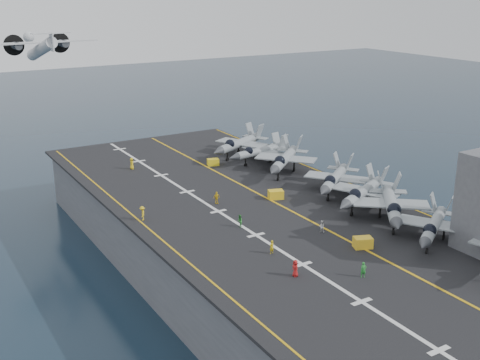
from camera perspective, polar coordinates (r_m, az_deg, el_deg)
ground at (r=92.55m, az=1.29°, el=-8.34°), size 500.00×500.00×0.00m
hull at (r=90.46m, az=1.31°, el=-5.50°), size 36.00×90.00×10.00m
flight_deck at (r=88.52m, az=1.33°, el=-2.41°), size 38.00×92.00×0.40m
foul_line at (r=89.99m, az=2.95°, el=-1.93°), size 0.35×90.00×0.02m
landing_centerline at (r=85.59m, az=-2.07°, el=-2.98°), size 0.50×90.00×0.02m
deck_edge_port at (r=81.24m, az=-8.89°, el=-4.37°), size 0.25×90.00×0.02m
deck_edge_stbd at (r=99.05m, az=10.42°, el=-0.34°), size 0.25×90.00×0.02m
fighter_jet_1 at (r=78.51m, az=17.91°, el=-4.04°), size 16.25×14.85×4.70m
fighter_jet_2 at (r=83.35m, az=14.17°, el=-2.19°), size 17.57×18.30×5.31m
fighter_jet_3 at (r=88.07m, az=11.62°, el=-1.02°), size 17.22×15.01×5.02m
fighter_jet_4 at (r=93.63m, az=9.00°, el=0.26°), size 17.25×16.26×4.99m
fighter_jet_5 at (r=102.43m, az=4.27°, el=2.08°), size 18.43×17.91×5.37m
fighter_jet_6 at (r=108.70m, az=1.98°, el=2.84°), size 14.65×11.10×4.61m
fighter_jet_7 at (r=112.91m, az=-0.03°, el=3.58°), size 17.83×15.57×5.19m
tow_cart_a at (r=75.33m, az=11.57°, el=-5.83°), size 2.59×2.15×1.33m
tow_cart_b at (r=90.56m, az=3.41°, el=-1.38°), size 2.56×2.10×1.32m
tow_cart_c at (r=107.44m, az=-2.57°, el=1.71°), size 2.26×1.79×1.19m
crew_0 at (r=67.04m, az=5.27°, el=-8.33°), size 0.89×1.23×1.93m
crew_1 at (r=72.24m, az=3.02°, el=-6.36°), size 1.13×0.85×1.72m
crew_2 at (r=79.82m, az=-0.03°, el=-3.91°), size 1.04×1.21×1.70m
crew_3 at (r=83.16m, az=-9.24°, el=-3.14°), size 1.17×1.40×1.98m
crew_4 at (r=88.37m, az=-2.24°, el=-1.68°), size 1.12×0.77×1.83m
crew_5 at (r=106.68m, az=-10.22°, el=1.56°), size 1.05×1.37×2.06m
crew_6 at (r=67.96m, az=11.62°, el=-8.34°), size 1.24×1.02×1.78m
crew_7 at (r=78.95m, az=7.75°, el=-4.37°), size 1.17×1.08×1.62m
transport_plane at (r=134.68m, az=-18.30°, el=11.70°), size 24.65×17.59×5.60m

